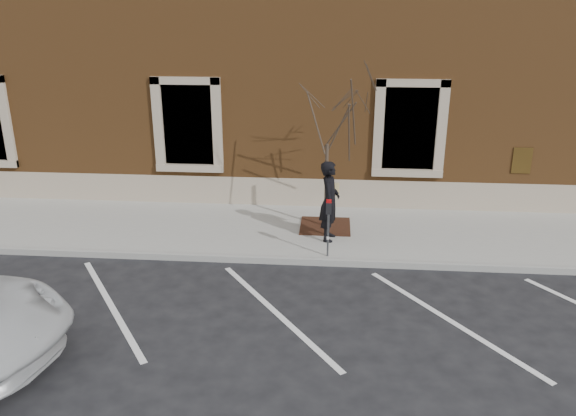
{
  "coord_description": "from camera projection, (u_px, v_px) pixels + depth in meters",
  "views": [
    {
      "loc": [
        1.02,
        -11.45,
        5.38
      ],
      "look_at": [
        0.0,
        0.6,
        1.1
      ],
      "focal_mm": 35.0,
      "sensor_mm": 36.0,
      "label": 1
    }
  ],
  "objects": [
    {
      "name": "building_civic",
      "position": [
        306.0,
        54.0,
        18.57
      ],
      "size": [
        40.0,
        8.62,
        8.0
      ],
      "color": "brown",
      "rests_on": "ground"
    },
    {
      "name": "tree_grate",
      "position": [
        325.0,
        226.0,
        14.33
      ],
      "size": [
        1.27,
        1.27,
        0.03
      ],
      "primitive_type": "cube",
      "color": "#3D1D13",
      "rests_on": "sidewalk_near"
    },
    {
      "name": "parking_stripes",
      "position": [
        275.0,
        312.0,
        10.57
      ],
      "size": [
        28.0,
        4.4,
        0.01
      ],
      "primitive_type": null,
      "color": "silver",
      "rests_on": "ground"
    },
    {
      "name": "sidewalk_near",
      "position": [
        292.0,
        231.0,
        14.25
      ],
      "size": [
        40.0,
        3.5,
        0.15
      ],
      "primitive_type": "cube",
      "color": "#A4A29A",
      "rests_on": "ground"
    },
    {
      "name": "sapling",
      "position": [
        328.0,
        120.0,
        13.42
      ],
      "size": [
        2.35,
        2.35,
        3.92
      ],
      "color": "#433129",
      "rests_on": "sidewalk_near"
    },
    {
      "name": "ground",
      "position": [
        286.0,
        263.0,
        12.64
      ],
      "size": [
        120.0,
        120.0,
        0.0
      ],
      "primitive_type": "plane",
      "color": "#28282B",
      "rests_on": "ground"
    },
    {
      "name": "curb_near",
      "position": [
        286.0,
        261.0,
        12.56
      ],
      "size": [
        40.0,
        0.12,
        0.15
      ],
      "primitive_type": "cube",
      "color": "#9E9E99",
      "rests_on": "ground"
    },
    {
      "name": "parking_meter",
      "position": [
        328.0,
        217.0,
        12.31
      ],
      "size": [
        0.12,
        0.09,
        1.33
      ],
      "rotation": [
        0.0,
        0.0,
        0.18
      ],
      "color": "#595B60",
      "rests_on": "sidewalk_near"
    },
    {
      "name": "man",
      "position": [
        330.0,
        201.0,
        13.24
      ],
      "size": [
        0.55,
        0.76,
        1.93
      ],
      "primitive_type": "imported",
      "rotation": [
        0.0,
        0.0,
        1.44
      ],
      "color": "black",
      "rests_on": "sidewalk_near"
    }
  ]
}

